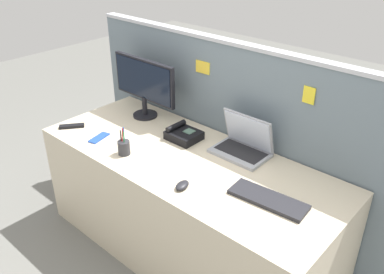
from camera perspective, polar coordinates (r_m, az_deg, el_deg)
ground_plane at (r=3.00m, az=-0.66°, el=-15.12°), size 10.00×10.00×0.00m
desk at (r=2.75m, az=-0.70°, el=-9.46°), size 2.00×0.80×0.75m
cubicle_divider at (r=2.86m, az=5.21°, el=-0.31°), size 2.44×0.08×1.38m
desktop_monitor at (r=2.98m, az=-6.64°, el=7.47°), size 0.58×0.18×0.43m
laptop at (r=2.57m, az=7.15°, el=-0.85°), size 0.35×0.23×0.25m
desk_phone at (r=2.73m, az=-1.22°, el=0.36°), size 0.21×0.18×0.09m
keyboard_main at (r=2.20m, az=10.49°, el=-8.47°), size 0.43×0.18×0.02m
computer_mouse_right_hand at (r=2.26m, az=-1.36°, el=-6.71°), size 0.08×0.11×0.03m
pen_cup at (r=2.58m, az=-9.42°, el=-1.42°), size 0.08×0.08×0.17m
cell_phone_blue_case at (r=2.82m, az=-12.76°, el=-0.10°), size 0.10×0.17×0.01m
tv_remote at (r=3.01m, az=-16.32°, el=1.46°), size 0.14×0.16×0.02m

